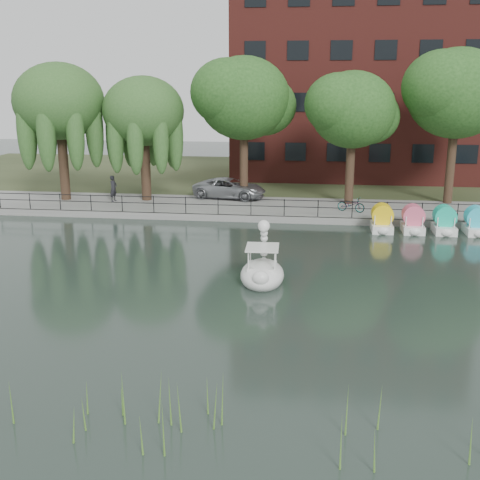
% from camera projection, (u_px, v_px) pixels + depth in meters
% --- Properties ---
extents(ground_plane, '(120.00, 120.00, 0.00)m').
position_uv_depth(ground_plane, '(215.00, 298.00, 23.61)').
color(ground_plane, '#32423A').
extents(promenade, '(40.00, 6.00, 0.40)m').
position_uv_depth(promenade, '(255.00, 209.00, 38.89)').
color(promenade, gray).
rests_on(promenade, ground_plane).
extents(kerb, '(40.00, 0.25, 0.40)m').
position_uv_depth(kerb, '(251.00, 219.00, 36.07)').
color(kerb, gray).
rests_on(kerb, ground_plane).
extents(land_strip, '(60.00, 22.00, 0.36)m').
position_uv_depth(land_strip, '(272.00, 176.00, 52.31)').
color(land_strip, '#47512D').
rests_on(land_strip, ground_plane).
extents(railing, '(32.00, 0.05, 1.00)m').
position_uv_depth(railing, '(251.00, 203.00, 36.01)').
color(railing, black).
rests_on(railing, promenade).
extents(apartment_building, '(20.00, 10.07, 18.00)m').
position_uv_depth(apartment_building, '(359.00, 66.00, 49.06)').
color(apartment_building, '#4C1E16').
rests_on(apartment_building, land_strip).
extents(willow_left, '(5.88, 5.88, 9.01)m').
position_uv_depth(willow_left, '(59.00, 102.00, 39.21)').
color(willow_left, '#473323').
rests_on(willow_left, promenade).
extents(willow_mid, '(5.32, 5.32, 8.15)m').
position_uv_depth(willow_mid, '(143.00, 112.00, 39.19)').
color(willow_mid, '#473323').
rests_on(willow_mid, promenade).
extents(broadleaf_center, '(6.00, 6.00, 9.25)m').
position_uv_depth(broadleaf_center, '(244.00, 99.00, 39.15)').
color(broadleaf_center, '#473323').
rests_on(broadleaf_center, promenade).
extents(broadleaf_right, '(5.40, 5.40, 8.32)m').
position_uv_depth(broadleaf_right, '(353.00, 110.00, 38.00)').
color(broadleaf_right, '#473323').
rests_on(broadleaf_right, promenade).
extents(broadleaf_far, '(6.30, 6.30, 9.71)m').
position_uv_depth(broadleaf_far, '(457.00, 94.00, 37.91)').
color(broadleaf_far, '#473323').
rests_on(broadleaf_far, promenade).
extents(minivan, '(3.55, 6.02, 1.57)m').
position_uv_depth(minivan, '(230.00, 187.00, 41.05)').
color(minivan, gray).
rests_on(minivan, promenade).
extents(bicycle, '(1.19, 1.82, 1.00)m').
position_uv_depth(bicycle, '(351.00, 204.00, 36.91)').
color(bicycle, gray).
rests_on(bicycle, promenade).
extents(pedestrian, '(0.66, 0.82, 1.98)m').
position_uv_depth(pedestrian, '(113.00, 187.00, 39.97)').
color(pedestrian, black).
rests_on(pedestrian, promenade).
extents(swan_boat, '(1.94, 3.07, 2.48)m').
position_uv_depth(swan_boat, '(262.00, 270.00, 25.32)').
color(swan_boat, white).
rests_on(swan_boat, ground_plane).
extents(pedal_boat_row, '(11.35, 1.70, 1.40)m').
position_uv_depth(pedal_boat_row, '(476.00, 223.00, 33.19)').
color(pedal_boat_row, white).
rests_on(pedal_boat_row, ground_plane).
extents(reed_bank, '(24.00, 2.40, 1.20)m').
position_uv_depth(reed_bank, '(232.00, 418.00, 14.11)').
color(reed_bank, '#669938').
rests_on(reed_bank, ground_plane).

